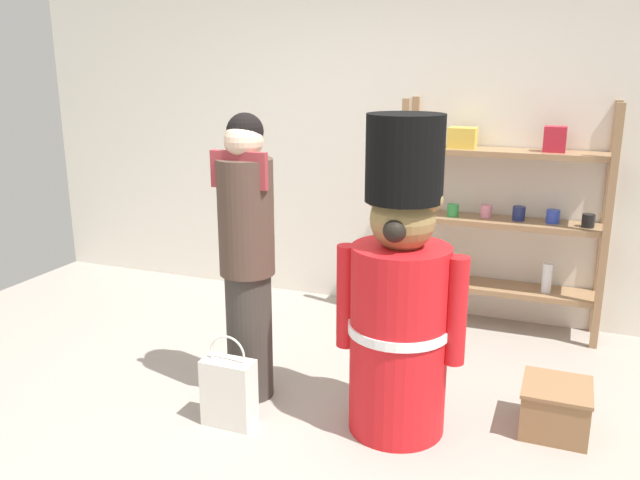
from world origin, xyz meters
name	(u,v)px	position (x,y,z in m)	size (l,w,h in m)	color
ground_plane	(276,438)	(0.00, 0.00, 0.00)	(6.40, 6.40, 0.00)	#9E9389
back_wall	(393,144)	(0.00, 2.20, 1.30)	(6.40, 0.12, 2.60)	silver
merchandise_shelf	(502,214)	(0.87, 1.98, 0.86)	(1.43, 0.35, 1.67)	#93704C
teddy_bear_guard	(400,299)	(0.56, 0.34, 0.73)	(0.69, 0.53, 1.67)	red
person_shopper	(247,254)	(-0.34, 0.38, 0.87)	(0.33, 0.31, 1.65)	#38332D
shopping_bag	(229,391)	(-0.30, 0.04, 0.19)	(0.28, 0.14, 0.52)	silver
display_crate	(555,408)	(1.35, 0.61, 0.13)	(0.35, 0.37, 0.27)	olive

